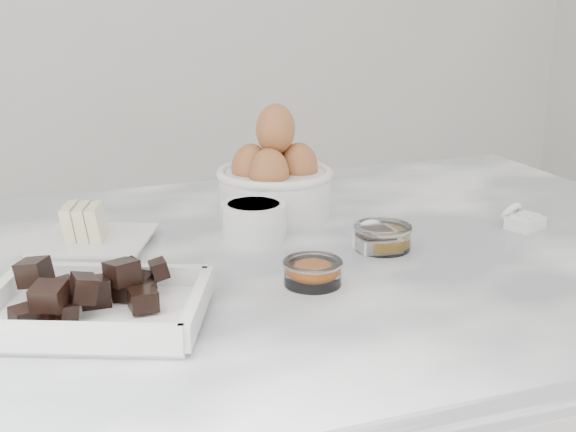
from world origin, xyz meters
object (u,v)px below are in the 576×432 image
object	(u,v)px
egg_bowl	(275,180)
vanilla_spoon	(374,239)
zest_bowl	(313,271)
salt_spoon	(522,219)
honey_bowl	(383,236)
butter_plate	(93,235)
chocolate_dish	(95,301)
sugar_ramekin	(254,220)

from	to	relation	value
egg_bowl	vanilla_spoon	size ratio (longest dim) A/B	2.88
zest_bowl	salt_spoon	size ratio (longest dim) A/B	1.03
honey_bowl	butter_plate	bearing A→B (deg)	158.73
chocolate_dish	vanilla_spoon	world-z (taller)	chocolate_dish
butter_plate	salt_spoon	size ratio (longest dim) A/B	2.69
egg_bowl	salt_spoon	bearing A→B (deg)	-31.11
salt_spoon	chocolate_dish	bearing A→B (deg)	-169.38
egg_bowl	vanilla_spoon	bearing A→B (deg)	-69.64
honey_bowl	zest_bowl	distance (m)	0.16
chocolate_dish	zest_bowl	bearing A→B (deg)	4.28
sugar_ramekin	zest_bowl	xyz separation A→B (m)	(0.01, -0.18, -0.01)
chocolate_dish	egg_bowl	world-z (taller)	egg_bowl
egg_bowl	honey_bowl	distance (m)	0.21
vanilla_spoon	sugar_ramekin	bearing A→B (deg)	147.95
vanilla_spoon	salt_spoon	world-z (taller)	vanilla_spoon
chocolate_dish	butter_plate	bearing A→B (deg)	82.95
butter_plate	honey_bowl	distance (m)	0.38
butter_plate	zest_bowl	xyz separation A→B (m)	(0.22, -0.22, -0.00)
sugar_ramekin	egg_bowl	size ratio (longest dim) A/B	0.50
honey_bowl	vanilla_spoon	world-z (taller)	vanilla_spoon
vanilla_spoon	zest_bowl	bearing A→B (deg)	-143.86
egg_bowl	zest_bowl	world-z (taller)	egg_bowl
butter_plate	egg_bowl	distance (m)	0.28
chocolate_dish	zest_bowl	distance (m)	0.25
zest_bowl	vanilla_spoon	xyz separation A→B (m)	(0.12, 0.09, -0.00)
honey_bowl	egg_bowl	bearing A→B (deg)	111.76
sugar_ramekin	butter_plate	bearing A→B (deg)	168.10
sugar_ramekin	egg_bowl	bearing A→B (deg)	56.83
vanilla_spoon	salt_spoon	size ratio (longest dim) A/B	0.88
chocolate_dish	vanilla_spoon	xyz separation A→B (m)	(0.37, 0.11, -0.01)
butter_plate	salt_spoon	distance (m)	0.59
chocolate_dish	butter_plate	size ratio (longest dim) A/B	1.47
honey_bowl	zest_bowl	world-z (taller)	honey_bowl
sugar_ramekin	vanilla_spoon	size ratio (longest dim) A/B	1.44
butter_plate	sugar_ramekin	bearing A→B (deg)	-11.90
egg_bowl	zest_bowl	bearing A→B (deg)	-101.06
butter_plate	vanilla_spoon	bearing A→B (deg)	-20.62
vanilla_spoon	salt_spoon	distance (m)	0.23
egg_bowl	honey_bowl	world-z (taller)	egg_bowl
vanilla_spoon	butter_plate	bearing A→B (deg)	159.38
egg_bowl	vanilla_spoon	world-z (taller)	egg_bowl
sugar_ramekin	vanilla_spoon	xyz separation A→B (m)	(0.14, -0.09, -0.02)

